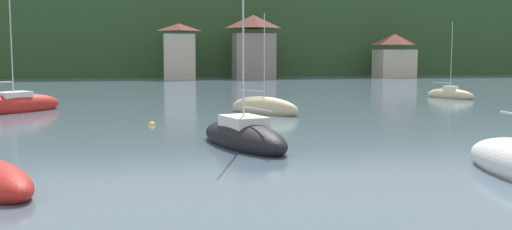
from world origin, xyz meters
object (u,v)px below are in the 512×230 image
object	(u,v)px
sailboat_far_0	(14,105)
shore_building_eastcentral	(394,56)
shore_building_westcentral	(179,52)
sailboat_mid_3	(243,137)
sailboat_far_10	(264,108)
shore_building_central	(254,48)
mooring_buoy_near	(152,125)
sailboat_far_8	(450,95)

from	to	relation	value
sailboat_far_0	shore_building_eastcentral	bearing A→B (deg)	-1.38
shore_building_eastcentral	sailboat_far_0	world-z (taller)	sailboat_far_0
shore_building_westcentral	sailboat_far_0	size ratio (longest dim) A/B	0.71
sailboat_mid_3	sailboat_far_10	size ratio (longest dim) A/B	1.34
shore_building_central	mooring_buoy_near	size ratio (longest dim) A/B	22.50
sailboat_mid_3	mooring_buoy_near	distance (m)	9.27
sailboat_far_0	sailboat_mid_3	distance (m)	21.99
sailboat_far_8	sailboat_far_10	bearing A→B (deg)	-90.02
sailboat_mid_3	sailboat_far_10	xyz separation A→B (m)	(3.57, 13.44, -0.05)
shore_building_central	sailboat_far_0	bearing A→B (deg)	-118.20
shore_building_westcentral	shore_building_eastcentral	distance (m)	33.94
shore_building_westcentral	sailboat_mid_3	world-z (taller)	sailboat_mid_3
shore_building_westcentral	shore_building_central	size ratio (longest dim) A/B	0.85
sailboat_far_10	shore_building_westcentral	bearing A→B (deg)	146.09
shore_building_eastcentral	sailboat_far_0	size ratio (longest dim) A/B	0.59
sailboat_far_8	mooring_buoy_near	world-z (taller)	sailboat_far_8
shore_building_westcentral	shore_building_central	bearing A→B (deg)	6.45
shore_building_central	sailboat_mid_3	size ratio (longest dim) A/B	1.01
shore_building_eastcentral	sailboat_far_10	size ratio (longest dim) A/B	0.96
mooring_buoy_near	shore_building_central	bearing A→B (deg)	74.22
sailboat_far_0	sailboat_mid_3	world-z (taller)	sailboat_far_0
shore_building_central	mooring_buoy_near	bearing A→B (deg)	-105.78
shore_building_central	sailboat_far_10	size ratio (longest dim) A/B	1.35
shore_building_central	sailboat_far_8	distance (m)	42.63
sailboat_far_8	shore_building_eastcentral	bearing A→B (deg)	135.57
sailboat_far_0	mooring_buoy_near	distance (m)	13.07
sailboat_far_0	mooring_buoy_near	size ratio (longest dim) A/B	27.09
sailboat_mid_3	shore_building_central	bearing A→B (deg)	-27.69
shore_building_westcentral	shore_building_eastcentral	world-z (taller)	shore_building_westcentral
sailboat_mid_3	sailboat_far_8	world-z (taller)	sailboat_mid_3
shore_building_central	sailboat_mid_3	bearing A→B (deg)	-100.48
sailboat_far_8	sailboat_far_10	xyz separation A→B (m)	(-18.81, -9.91, 0.05)
sailboat_far_8	mooring_buoy_near	xyz separation A→B (m)	(-26.30, -14.96, -0.31)
shore_building_westcentral	mooring_buoy_near	bearing A→B (deg)	-94.73
sailboat_far_0	sailboat_mid_3	bearing A→B (deg)	-98.72
sailboat_far_0	sailboat_far_10	world-z (taller)	sailboat_far_0
sailboat_mid_3	sailboat_far_8	size ratio (longest dim) A/B	1.34
shore_building_westcentral	sailboat_far_8	size ratio (longest dim) A/B	1.15
sailboat_mid_3	sailboat_far_8	xyz separation A→B (m)	(22.38, 23.35, -0.11)
sailboat_far_0	shore_building_westcentral	bearing A→B (deg)	27.50
shore_building_eastcentral	sailboat_mid_3	bearing A→B (deg)	-118.32
sailboat_far_8	shore_building_central	bearing A→B (deg)	166.47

